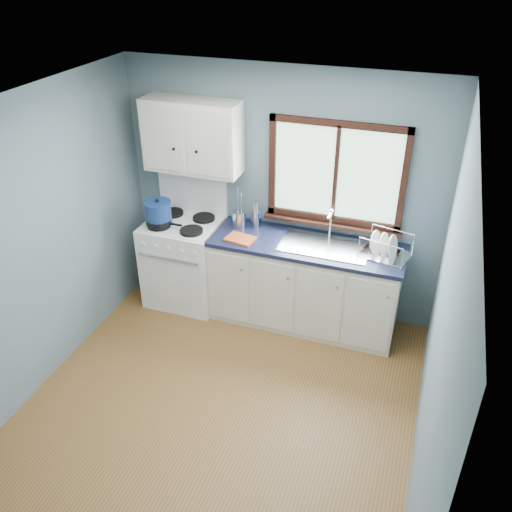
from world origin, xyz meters
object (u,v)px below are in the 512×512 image
(skillet, at_px, (159,222))
(utensil_crock, at_px, (239,219))
(sink, at_px, (324,252))
(dish_rack, at_px, (385,250))
(base_cabinets, at_px, (304,287))
(gas_range, at_px, (185,259))
(stockpot, at_px, (158,212))
(thermos, at_px, (256,215))

(skillet, relative_size, utensil_crock, 0.90)
(sink, bearing_deg, dish_rack, 1.49)
(sink, distance_m, skillet, 1.67)
(base_cabinets, xyz_separation_m, utensil_crock, (-0.73, 0.11, 0.60))
(skillet, xyz_separation_m, utensil_crock, (0.75, 0.29, 0.02))
(gas_range, relative_size, sink, 1.62)
(utensil_crock, bearing_deg, gas_range, -166.95)
(stockpot, xyz_separation_m, dish_rack, (2.22, 0.17, -0.10))
(thermos, xyz_separation_m, dish_rack, (1.30, -0.14, -0.08))
(gas_range, bearing_deg, thermos, 13.14)
(utensil_crock, bearing_deg, base_cabinets, -8.91)
(sink, bearing_deg, base_cabinets, 179.87)
(base_cabinets, distance_m, skillet, 1.60)
(gas_range, bearing_deg, skillet, -138.52)
(utensil_crock, xyz_separation_m, thermos, (0.16, 0.04, 0.05))
(skillet, relative_size, stockpot, 1.08)
(sink, distance_m, thermos, 0.79)
(base_cabinets, height_order, utensil_crock, utensil_crock)
(stockpot, distance_m, utensil_crock, 0.81)
(sink, relative_size, thermos, 2.96)
(base_cabinets, distance_m, stockpot, 1.64)
(base_cabinets, xyz_separation_m, stockpot, (-1.49, -0.16, 0.67))
(stockpot, xyz_separation_m, utensil_crock, (0.76, 0.27, -0.07))
(sink, distance_m, stockpot, 1.69)
(dish_rack, bearing_deg, gas_range, -166.14)
(skillet, distance_m, thermos, 0.97)
(thermos, bearing_deg, skillet, -160.32)
(base_cabinets, xyz_separation_m, dish_rack, (0.73, 0.01, 0.57))
(utensil_crock, bearing_deg, thermos, 13.45)
(stockpot, distance_m, thermos, 0.98)
(thermos, bearing_deg, base_cabinets, -15.22)
(utensil_crock, distance_m, dish_rack, 1.47)
(sink, relative_size, utensil_crock, 1.99)
(base_cabinets, height_order, dish_rack, dish_rack)
(gas_range, relative_size, base_cabinets, 0.74)
(sink, distance_m, dish_rack, 0.57)
(base_cabinets, bearing_deg, thermos, 164.78)
(dish_rack, bearing_deg, sink, -165.56)
(sink, xyz_separation_m, thermos, (-0.75, 0.15, 0.20))
(gas_range, bearing_deg, sink, 0.71)
(gas_range, distance_m, stockpot, 0.63)
(gas_range, distance_m, utensil_crock, 0.78)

